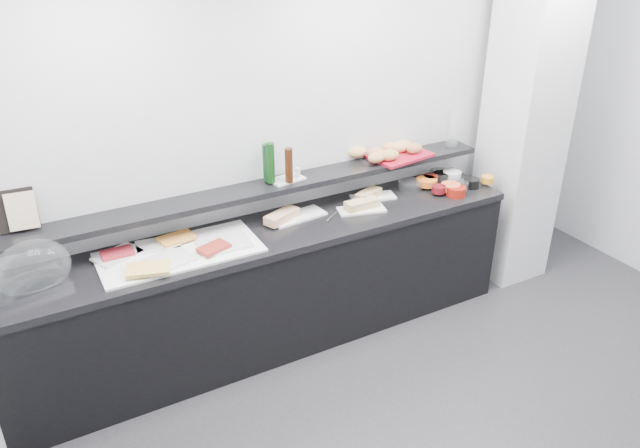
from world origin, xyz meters
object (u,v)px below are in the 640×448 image
cloche_base (28,287)px  carafe (453,129)px  condiment_tray (287,179)px  sandwich_plate_mid (361,210)px  framed_print (14,209)px  bread_tray (399,155)px

cloche_base → carafe: size_ratio=1.38×
cloche_base → condiment_tray: bearing=-5.5°
cloche_base → carafe: (3.14, 0.14, 0.38)m
sandwich_plate_mid → carafe: carafe is taller
sandwich_plate_mid → carafe: 1.03m
cloche_base → carafe: bearing=-8.9°
framed_print → cloche_base: bearing=-95.7°
cloche_base → sandwich_plate_mid: cloche_base is taller
cloche_base → bread_tray: (2.67, 0.18, 0.24)m
framed_print → condiment_tray: size_ratio=1.10×
cloche_base → framed_print: framed_print is taller
condiment_tray → bread_tray: (0.94, -0.00, 0.00)m
bread_tray → framed_print: bearing=169.7°
framed_print → carafe: 3.11m
cloche_base → condiment_tray: condiment_tray is taller
cloche_base → bread_tray: 2.69m
framed_print → bread_tray: size_ratio=0.57×
cloche_base → sandwich_plate_mid: (2.20, -0.04, -0.01)m
sandwich_plate_mid → condiment_tray: bearing=169.7°
cloche_base → condiment_tray: 1.75m
cloche_base → carafe: carafe is taller
sandwich_plate_mid → carafe: (0.94, 0.18, 0.39)m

